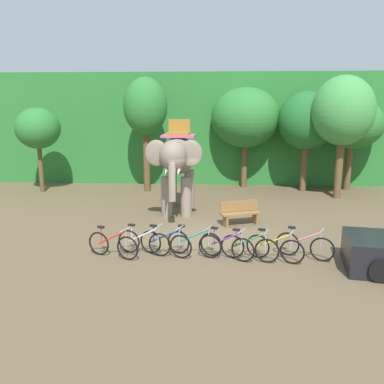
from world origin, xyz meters
name	(u,v)px	position (x,y,z in m)	size (l,w,h in m)	color
ground_plane	(204,235)	(0.00, 0.00, 0.00)	(80.00, 80.00, 0.00)	brown
foliage_hedge	(211,127)	(0.00, 12.10, 3.04)	(36.00, 6.00, 6.07)	#28702D
tree_far_left	(38,129)	(-8.48, 6.64, 3.19)	(2.19, 2.19, 4.23)	brown
tree_center_left	(145,108)	(-3.17, 7.19, 4.20)	(2.18, 2.18, 5.70)	brown
tree_far_right	(245,118)	(1.85, 8.55, 3.68)	(3.60, 3.60, 5.25)	brown
tree_center_right	(307,121)	(4.83, 7.68, 3.56)	(2.84, 2.84, 5.02)	brown
tree_center	(343,111)	(6.14, 6.16, 4.07)	(2.83, 2.83, 5.69)	brown
tree_left	(351,124)	(7.18, 8.16, 3.38)	(3.19, 3.19, 4.66)	brown
elephant	(178,160)	(-1.17, 2.90, 2.20)	(2.08, 4.14, 3.78)	gray
bike_red	(113,245)	(-2.57, -2.21, 0.39)	(1.62, 0.73, 0.92)	black
bike_white	(144,242)	(-1.71, -1.91, 0.39)	(1.67, 0.60, 0.92)	black
bike_blue	(165,243)	(-1.06, -1.98, 0.39)	(1.62, 0.73, 0.92)	black
bike_teal	(194,243)	(-0.22, -1.93, 0.39)	(1.64, 0.68, 0.92)	black
bike_purple	(227,246)	(0.74, -2.11, 0.39)	(1.58, 0.81, 0.92)	black
bike_green	(249,248)	(1.38, -2.20, 0.39)	(1.65, 0.66, 0.92)	black
bike_yellow	(275,248)	(2.10, -2.19, 0.39)	(1.59, 0.79, 0.92)	black
bike_pink	(304,246)	(2.99, -1.93, 0.39)	(1.57, 0.81, 0.92)	black
wooden_bench	(240,212)	(1.30, 1.37, 0.48)	(1.55, 0.92, 0.89)	brown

